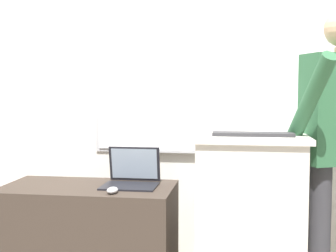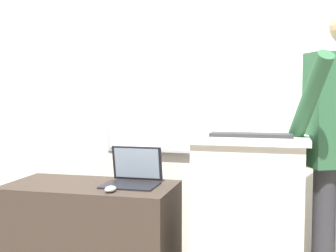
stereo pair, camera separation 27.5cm
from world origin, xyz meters
name	(u,v)px [view 1 (the left image)]	position (x,y,z in m)	size (l,w,h in m)	color
back_wall	(202,83)	(0.00, 1.17, 1.35)	(6.40, 0.17, 2.71)	silver
lectern_podium	(249,224)	(0.34, 0.41, 0.53)	(0.64, 0.54, 1.05)	beige
side_desk	(89,245)	(-0.62, 0.38, 0.36)	(1.03, 0.54, 0.72)	#382D26
laptop	(132,174)	(-0.36, 0.47, 0.79)	(0.33, 0.29, 0.23)	black
wireless_keyboard	(253,134)	(0.35, 0.34, 1.06)	(0.45, 0.13, 0.02)	#2D2D30
computer_mouse_by_laptop	(112,190)	(-0.42, 0.21, 0.74)	(0.06, 0.10, 0.03)	#BCBCC1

